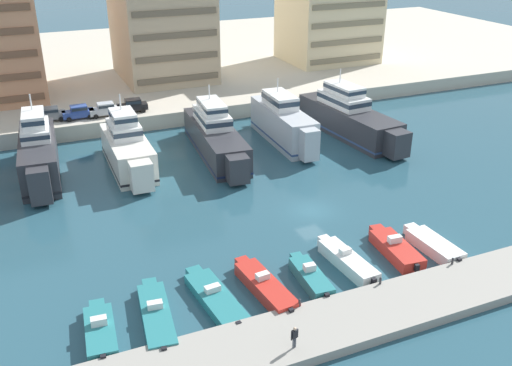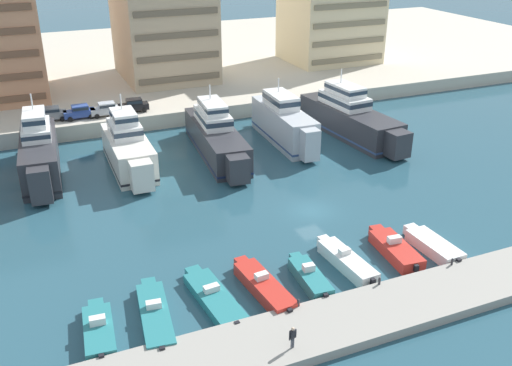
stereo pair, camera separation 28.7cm
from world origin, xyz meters
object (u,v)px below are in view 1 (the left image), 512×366
yacht_charcoal_center_right (349,117)px  motorboat_teal_mid_left (214,297)px  motorboat_white_center_right (347,261)px  motorboat_red_center_left (265,286)px  motorboat_teal_center (310,277)px  yacht_charcoal_left (39,153)px  yacht_ivory_mid_left (128,149)px  motorboat_white_right (433,245)px  car_silver_mid_left (105,109)px  motorboat_teal_left (156,315)px  car_black_center_left (132,105)px  motorboat_red_mid_right (395,248)px  car_grey_far_left (49,114)px  yacht_charcoal_center_left (215,136)px  yacht_silver_center (284,123)px  pedestrian_near_edge (295,336)px  car_blue_left (78,112)px  motorboat_teal_far_left (100,331)px

yacht_charcoal_center_right → motorboat_teal_mid_left: bearing=-136.2°
motorboat_white_center_right → motorboat_red_center_left: bearing=-175.6°
motorboat_teal_center → motorboat_white_center_right: motorboat_teal_center is taller
yacht_charcoal_left → motorboat_white_center_right: size_ratio=2.32×
motorboat_red_center_left → yacht_ivory_mid_left: bearing=99.2°
motorboat_white_right → car_silver_mid_left: car_silver_mid_left is taller
motorboat_teal_left → motorboat_white_right: motorboat_teal_left is taller
yacht_charcoal_center_right → car_silver_mid_left: 32.74m
yacht_charcoal_center_right → car_black_center_left: 29.56m
motorboat_teal_mid_left → motorboat_red_mid_right: motorboat_red_mid_right is taller
car_grey_far_left → motorboat_white_right: bearing=-57.3°
yacht_charcoal_center_left → yacht_charcoal_left: bearing=174.7°
motorboat_red_mid_right → yacht_charcoal_left: bearing=131.9°
yacht_charcoal_center_left → yacht_silver_center: (9.43, 0.47, 0.24)m
yacht_charcoal_center_right → car_silver_mid_left: (-29.38, 14.43, 0.66)m
yacht_charcoal_left → motorboat_teal_center: yacht_charcoal_left is taller
motorboat_teal_center → car_grey_far_left: car_grey_far_left is taller
motorboat_teal_center → yacht_charcoal_center_right: bearing=53.5°
motorboat_white_center_right → car_silver_mid_left: bearing=106.6°
car_silver_mid_left → car_black_center_left: same height
pedestrian_near_edge → yacht_silver_center: bearing=65.3°
motorboat_teal_center → car_blue_left: 44.52m
yacht_ivory_mid_left → motorboat_teal_center: size_ratio=2.42×
motorboat_white_right → car_blue_left: 49.16m
motorboat_teal_left → car_blue_left: 42.69m
motorboat_teal_far_left → motorboat_red_mid_right: 25.25m
motorboat_teal_far_left → motorboat_teal_left: size_ratio=0.76×
motorboat_red_mid_right → motorboat_teal_mid_left: bearing=-179.3°
motorboat_teal_far_left → motorboat_teal_center: motorboat_teal_center is taller
motorboat_red_center_left → motorboat_white_right: bearing=-0.7°
motorboat_white_center_right → yacht_silver_center: bearing=74.6°
car_grey_far_left → motorboat_red_mid_right: bearing=-60.2°
yacht_charcoal_center_right → motorboat_white_right: bearing=-107.1°
motorboat_teal_mid_left → car_grey_far_left: bearing=100.3°
car_blue_left → motorboat_red_mid_right: bearing=-63.7°
pedestrian_near_edge → motorboat_white_right: bearing=22.5°
yacht_charcoal_center_left → motorboat_teal_center: bearing=-94.5°
yacht_silver_center → yacht_charcoal_center_right: 9.20m
motorboat_teal_far_left → pedestrian_near_edge: 13.54m
yacht_charcoal_left → car_grey_far_left: (2.34, 12.71, 0.45)m
motorboat_white_center_right → motorboat_red_mid_right: motorboat_red_mid_right is taller
yacht_ivory_mid_left → motorboat_teal_far_left: (-8.02, -28.53, -1.93)m
motorboat_red_center_left → pedestrian_near_edge: size_ratio=4.95×
car_black_center_left → motorboat_teal_center: bearing=-83.7°
motorboat_red_center_left → car_black_center_left: 42.76m
yacht_ivory_mid_left → yacht_charcoal_center_left: bearing=1.3°
yacht_charcoal_center_left → yacht_silver_center: 9.44m
motorboat_white_right → motorboat_red_center_left: bearing=179.3°
motorboat_white_right → car_blue_left: bearing=119.5°
car_blue_left → car_black_center_left: 7.23m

